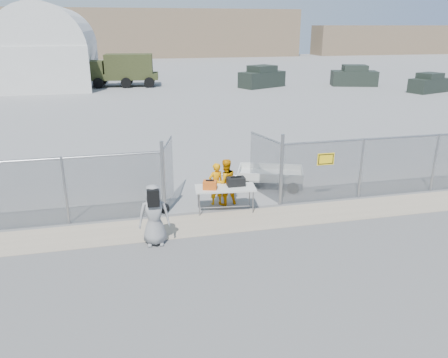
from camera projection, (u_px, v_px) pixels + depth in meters
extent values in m
plane|color=#585656|center=(239.00, 236.00, 12.96)|extent=(160.00, 160.00, 0.00)
cube|color=gray|center=(148.00, 79.00, 51.57)|extent=(160.00, 80.00, 0.01)
cube|color=tan|center=(231.00, 222.00, 13.88)|extent=(44.00, 1.60, 0.01)
cube|color=#DD5B17|center=(210.00, 185.00, 14.22)|extent=(0.51, 0.42, 0.28)
cube|color=black|center=(236.00, 182.00, 14.53)|extent=(0.59, 0.35, 0.28)
imported|color=orange|center=(216.00, 184.00, 15.02)|extent=(0.62, 0.49, 1.49)
imported|color=orange|center=(225.00, 182.00, 14.97)|extent=(0.90, 0.76, 1.64)
imported|color=gray|center=(154.00, 215.00, 12.20)|extent=(0.90, 0.61, 1.79)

